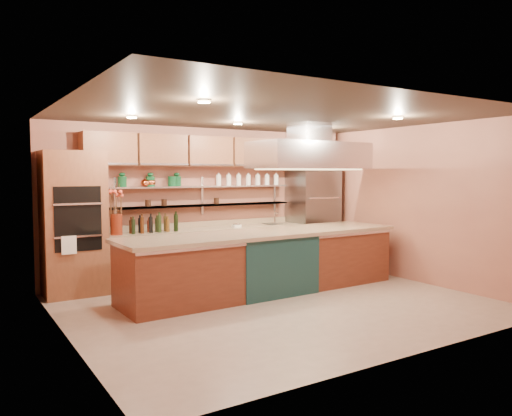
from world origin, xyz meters
TOP-DOWN VIEW (x-y plane):
  - floor at (0.00, 0.00)m, footprint 6.00×5.00m
  - ceiling at (0.00, 0.00)m, footprint 6.00×5.00m
  - wall_back at (0.00, 2.50)m, footprint 6.00×0.04m
  - wall_front at (0.00, -2.50)m, footprint 6.00×0.04m
  - wall_left at (-3.00, 0.00)m, footprint 0.04×5.00m
  - wall_right at (3.00, 0.00)m, footprint 0.04×5.00m
  - oven_stack at (-2.45, 2.18)m, footprint 0.95×0.64m
  - refrigerator at (2.35, 2.14)m, footprint 0.95×0.72m
  - back_counter at (-0.05, 2.20)m, footprint 3.84×0.64m
  - wall_shelf_lower at (-0.05, 2.37)m, footprint 3.60×0.26m
  - wall_shelf_upper at (-0.05, 2.37)m, footprint 3.60×0.26m
  - upper_cabinets at (0.00, 2.32)m, footprint 4.60×0.36m
  - range_hood at (1.14, 0.74)m, footprint 2.00×1.00m
  - ceiling_downlights at (0.00, 0.20)m, footprint 4.00×2.80m
  - island at (0.24, 0.74)m, footprint 4.80×1.17m
  - flower_vase at (-1.78, 2.15)m, footprint 0.20×0.20m
  - oil_bottle_cluster at (-1.12, 2.15)m, footprint 0.92×0.47m
  - kitchen_scale at (0.52, 2.15)m, footprint 0.15×0.11m
  - bar_faucet at (1.46, 2.25)m, footprint 0.03×0.03m
  - copper_kettle at (-1.19, 2.37)m, footprint 0.18×0.18m
  - green_canister at (-0.69, 2.37)m, footprint 0.19×0.19m

SIDE VIEW (x-z plane):
  - floor at x=0.00m, z-range -0.02..0.00m
  - back_counter at x=-0.05m, z-range 0.00..0.93m
  - island at x=0.24m, z-range 0.00..1.00m
  - kitchen_scale at x=0.52m, z-range 0.93..1.01m
  - bar_faucet at x=1.46m, z-range 0.93..1.16m
  - refrigerator at x=2.35m, z-range 0.00..2.10m
  - oil_bottle_cluster at x=-1.12m, z-range 0.93..1.21m
  - flower_vase at x=-1.78m, z-range 0.93..1.28m
  - oven_stack at x=-2.45m, z-range 0.00..2.30m
  - wall_shelf_lower at x=-0.05m, z-range 1.34..1.36m
  - wall_back at x=0.00m, z-range 0.00..2.80m
  - wall_front at x=0.00m, z-range 0.00..2.80m
  - wall_left at x=-3.00m, z-range 0.00..2.80m
  - wall_right at x=3.00m, z-range 0.00..2.80m
  - wall_shelf_upper at x=-0.05m, z-range 1.69..1.71m
  - copper_kettle at x=-1.19m, z-range 1.71..1.85m
  - green_canister at x=-0.69m, z-range 1.71..1.89m
  - range_hood at x=1.14m, z-range 2.02..2.48m
  - upper_cabinets at x=0.00m, z-range 2.08..2.62m
  - ceiling_downlights at x=0.00m, z-range 2.76..2.78m
  - ceiling at x=0.00m, z-range 2.79..2.81m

